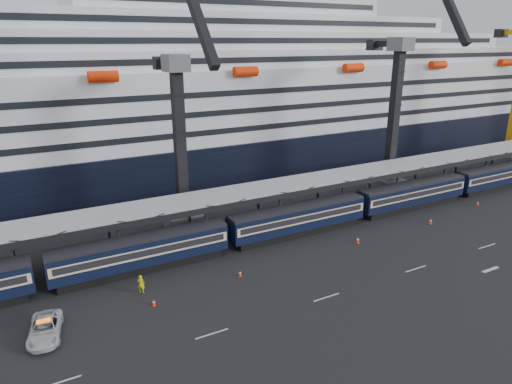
{
  "coord_description": "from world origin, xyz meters",
  "views": [
    {
      "loc": [
        -38.43,
        -34.49,
        23.57
      ],
      "look_at": [
        -14.1,
        10.0,
        6.64
      ],
      "focal_mm": 32.0,
      "sensor_mm": 36.0,
      "label": 1
    }
  ],
  "objects": [
    {
      "name": "crane_dark_mid",
      "position": [
        15.0,
        17.59,
        13.36
      ],
      "size": [
        4.5,
        18.24,
        39.64
      ],
      "color": "#4E5156",
      "rests_on": "ground"
    },
    {
      "name": "traffic_cone_e",
      "position": [
        9.57,
        4.21,
        0.41
      ],
      "size": [
        0.42,
        0.42,
        0.84
      ],
      "color": "#FE3008",
      "rests_on": "ground"
    },
    {
      "name": "worker",
      "position": [
        -29.42,
        5.43,
        0.95
      ],
      "size": [
        0.83,
        0.76,
        1.89
      ],
      "primitive_type": "imported",
      "rotation": [
        0.0,
        0.0,
        2.57
      ],
      "color": "yellow",
      "rests_on": "ground"
    },
    {
      "name": "cruise_ship",
      "position": [
        -1.08,
        45.99,
        12.34
      ],
      "size": [
        214.09,
        28.84,
        34.0
      ],
      "color": "black",
      "rests_on": "ground"
    },
    {
      "name": "train",
      "position": [
        -4.65,
        10.0,
        2.2
      ],
      "size": [
        133.05,
        3.0,
        4.05
      ],
      "color": "black",
      "rests_on": "ground"
    },
    {
      "name": "pickup_truck",
      "position": [
        -38.34,
        2.31,
        0.74
      ],
      "size": [
        3.4,
        5.68,
        1.48
      ],
      "primitive_type": "imported",
      "rotation": [
        0.0,
        0.0,
        -0.19
      ],
      "color": "silver",
      "rests_on": "ground"
    },
    {
      "name": "traffic_cone_c",
      "position": [
        -19.45,
        3.71,
        0.34
      ],
      "size": [
        0.34,
        0.34,
        0.69
      ],
      "color": "#FE3008",
      "rests_on": "ground"
    },
    {
      "name": "crane_dark_near",
      "position": [
        -20.0,
        18.59,
        11.93
      ],
      "size": [
        4.5,
        17.75,
        35.08
      ],
      "color": "#4E5156",
      "rests_on": "ground"
    },
    {
      "name": "lane_markings",
      "position": [
        8.15,
        -5.23,
        0.01
      ],
      "size": [
        111.0,
        4.27,
        0.02
      ],
      "color": "beige",
      "rests_on": "ground"
    },
    {
      "name": "ground",
      "position": [
        0.0,
        0.0,
        0.0
      ],
      "size": [
        260.0,
        260.0,
        0.0
      ],
      "primitive_type": "plane",
      "color": "black",
      "rests_on": "ground"
    },
    {
      "name": "traffic_cone_d",
      "position": [
        -3.08,
        4.23,
        0.41
      ],
      "size": [
        0.42,
        0.42,
        0.84
      ],
      "color": "#FE3008",
      "rests_on": "ground"
    },
    {
      "name": "canopy",
      "position": [
        0.0,
        14.0,
        5.25
      ],
      "size": [
        130.0,
        6.25,
        5.53
      ],
      "color": "#9EA1A7",
      "rests_on": "ground"
    },
    {
      "name": "traffic_cone_b",
      "position": [
        -29.03,
        2.6,
        0.34
      ],
      "size": [
        0.35,
        0.35,
        0.69
      ],
      "color": "#FE3008",
      "rests_on": "ground"
    },
    {
      "name": "traffic_cone_f",
      "position": [
        21.64,
        5.96,
        0.36
      ],
      "size": [
        0.36,
        0.36,
        0.72
      ],
      "color": "#FE3008",
      "rests_on": "ground"
    }
  ]
}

